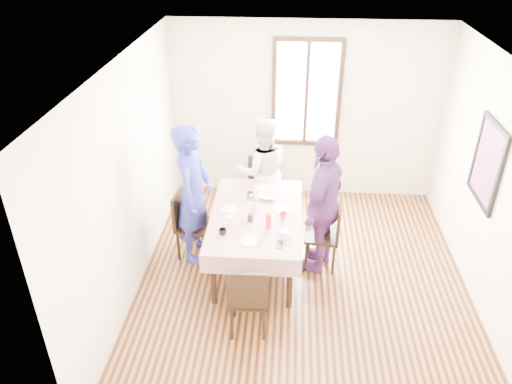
# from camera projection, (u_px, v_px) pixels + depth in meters

# --- Properties ---
(ground) EXTENTS (4.50, 4.50, 0.00)m
(ground) POSITION_uv_depth(u_px,v_px,m) (302.00, 281.00, 6.12)
(ground) COLOR black
(ground) RESTS_ON ground
(back_wall) EXTENTS (4.00, 0.00, 4.00)m
(back_wall) POSITION_uv_depth(u_px,v_px,m) (306.00, 112.00, 7.38)
(back_wall) COLOR beige
(back_wall) RESTS_ON ground
(right_wall) EXTENTS (0.00, 4.50, 4.50)m
(right_wall) POSITION_uv_depth(u_px,v_px,m) (494.00, 192.00, 5.31)
(right_wall) COLOR beige
(right_wall) RESTS_ON ground
(window_frame) EXTENTS (1.02, 0.06, 1.62)m
(window_frame) POSITION_uv_depth(u_px,v_px,m) (307.00, 93.00, 7.22)
(window_frame) COLOR black
(window_frame) RESTS_ON back_wall
(window_pane) EXTENTS (0.90, 0.02, 1.50)m
(window_pane) POSITION_uv_depth(u_px,v_px,m) (307.00, 93.00, 7.22)
(window_pane) COLOR white
(window_pane) RESTS_ON back_wall
(art_poster) EXTENTS (0.04, 0.76, 0.96)m
(art_poster) POSITION_uv_depth(u_px,v_px,m) (488.00, 163.00, 5.47)
(art_poster) COLOR red
(art_poster) RESTS_ON right_wall
(dining_table) EXTENTS (0.99, 1.64, 0.75)m
(dining_table) POSITION_uv_depth(u_px,v_px,m) (256.00, 240.00, 6.22)
(dining_table) COLOR black
(dining_table) RESTS_ON ground
(tablecloth) EXTENTS (1.11, 1.76, 0.01)m
(tablecloth) POSITION_uv_depth(u_px,v_px,m) (256.00, 214.00, 6.03)
(tablecloth) COLOR #53010F
(tablecloth) RESTS_ON dining_table
(chair_left) EXTENTS (0.46, 0.46, 0.91)m
(chair_left) POSITION_uv_depth(u_px,v_px,m) (194.00, 225.00, 6.37)
(chair_left) COLOR black
(chair_left) RESTS_ON ground
(chair_right) EXTENTS (0.47, 0.47, 0.91)m
(chair_right) POSITION_uv_depth(u_px,v_px,m) (322.00, 235.00, 6.18)
(chair_right) COLOR black
(chair_right) RESTS_ON ground
(chair_far) EXTENTS (0.44, 0.44, 0.91)m
(chair_far) POSITION_uv_depth(u_px,v_px,m) (262.00, 190.00, 7.16)
(chair_far) COLOR black
(chair_far) RESTS_ON ground
(chair_near) EXTENTS (0.44, 0.44, 0.91)m
(chair_near) POSITION_uv_depth(u_px,v_px,m) (248.00, 296.00, 5.21)
(chair_near) COLOR black
(chair_near) RESTS_ON ground
(person_left) EXTENTS (0.52, 0.72, 1.84)m
(person_left) POSITION_uv_depth(u_px,v_px,m) (193.00, 194.00, 6.14)
(person_left) COLOR navy
(person_left) RESTS_ON ground
(person_far) EXTENTS (0.88, 0.75, 1.57)m
(person_far) POSITION_uv_depth(u_px,v_px,m) (262.00, 170.00, 6.98)
(person_far) COLOR white
(person_far) RESTS_ON ground
(person_right) EXTENTS (0.81, 1.15, 1.81)m
(person_right) POSITION_uv_depth(u_px,v_px,m) (323.00, 204.00, 5.95)
(person_right) COLOR #532A68
(person_right) RESTS_ON ground
(mug_black) EXTENTS (0.12, 0.12, 0.07)m
(mug_black) POSITION_uv_depth(u_px,v_px,m) (223.00, 232.00, 5.64)
(mug_black) COLOR black
(mug_black) RESTS_ON tablecloth
(mug_flag) EXTENTS (0.12, 0.12, 0.08)m
(mug_flag) POSITION_uv_depth(u_px,v_px,m) (283.00, 215.00, 5.93)
(mug_flag) COLOR red
(mug_flag) RESTS_ON tablecloth
(mug_green) EXTENTS (0.14, 0.14, 0.08)m
(mug_green) POSITION_uv_depth(u_px,v_px,m) (250.00, 195.00, 6.35)
(mug_green) COLOR #0C7226
(mug_green) RESTS_ON tablecloth
(serving_bowl) EXTENTS (0.24, 0.24, 0.05)m
(serving_bowl) POSITION_uv_depth(u_px,v_px,m) (268.00, 196.00, 6.34)
(serving_bowl) COLOR white
(serving_bowl) RESTS_ON tablecloth
(juice_carton) EXTENTS (0.06, 0.06, 0.20)m
(juice_carton) POSITION_uv_depth(u_px,v_px,m) (268.00, 220.00, 5.73)
(juice_carton) COLOR red
(juice_carton) RESTS_ON tablecloth
(butter_tub) EXTENTS (0.12, 0.12, 0.06)m
(butter_tub) POSITION_uv_depth(u_px,v_px,m) (285.00, 234.00, 5.60)
(butter_tub) COLOR white
(butter_tub) RESTS_ON tablecloth
(jam_jar) EXTENTS (0.06, 0.06, 0.09)m
(jam_jar) POSITION_uv_depth(u_px,v_px,m) (250.00, 218.00, 5.87)
(jam_jar) COLOR black
(jam_jar) RESTS_ON tablecloth
(drinking_glass) EXTENTS (0.07, 0.07, 0.10)m
(drinking_glass) POSITION_uv_depth(u_px,v_px,m) (230.00, 220.00, 5.81)
(drinking_glass) COLOR silver
(drinking_glass) RESTS_ON tablecloth
(smartphone) EXTENTS (0.07, 0.14, 0.01)m
(smartphone) POSITION_uv_depth(u_px,v_px,m) (280.00, 244.00, 5.48)
(smartphone) COLOR black
(smartphone) RESTS_ON tablecloth
(flower_vase) EXTENTS (0.06, 0.06, 0.12)m
(flower_vase) POSITION_uv_depth(u_px,v_px,m) (254.00, 207.00, 6.06)
(flower_vase) COLOR silver
(flower_vase) RESTS_ON tablecloth
(plate_left) EXTENTS (0.20, 0.20, 0.01)m
(plate_left) POSITION_uv_depth(u_px,v_px,m) (229.00, 209.00, 6.12)
(plate_left) COLOR white
(plate_left) RESTS_ON tablecloth
(plate_right) EXTENTS (0.20, 0.20, 0.01)m
(plate_right) POSITION_uv_depth(u_px,v_px,m) (282.00, 210.00, 6.10)
(plate_right) COLOR white
(plate_right) RESTS_ON tablecloth
(plate_far) EXTENTS (0.20, 0.20, 0.01)m
(plate_far) POSITION_uv_depth(u_px,v_px,m) (261.00, 187.00, 6.60)
(plate_far) COLOR white
(plate_far) RESTS_ON tablecloth
(plate_near) EXTENTS (0.20, 0.20, 0.01)m
(plate_near) POSITION_uv_depth(u_px,v_px,m) (249.00, 241.00, 5.52)
(plate_near) COLOR white
(plate_near) RESTS_ON tablecloth
(butter_lid) EXTENTS (0.12, 0.12, 0.01)m
(butter_lid) POSITION_uv_depth(u_px,v_px,m) (285.00, 232.00, 5.58)
(butter_lid) COLOR blue
(butter_lid) RESTS_ON butter_tub
(flower_bunch) EXTENTS (0.09, 0.09, 0.10)m
(flower_bunch) POSITION_uv_depth(u_px,v_px,m) (254.00, 199.00, 6.00)
(flower_bunch) COLOR yellow
(flower_bunch) RESTS_ON flower_vase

